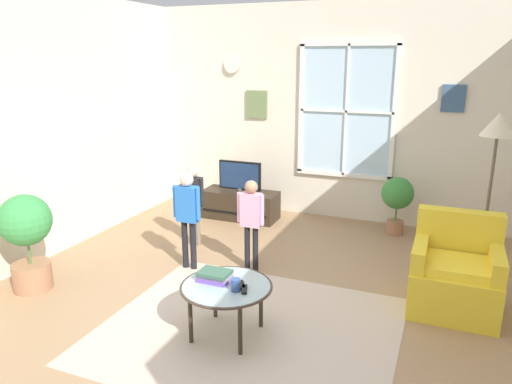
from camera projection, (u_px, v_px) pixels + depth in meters
ground_plane at (244, 318)px, 4.34m from camera, size 5.87×6.81×0.02m
back_wall at (334, 113)px, 6.75m from camera, size 5.27×0.17×2.97m
side_wall_left at (0, 135)px, 4.91m from camera, size 0.12×6.21×2.97m
area_rug at (249, 329)px, 4.14m from camera, size 2.45×2.11×0.01m
tv_stand at (240, 205)px, 6.96m from camera, size 1.08×0.45×0.40m
television at (240, 176)px, 6.84m from camera, size 0.63×0.08×0.43m
armchair at (455, 275)px, 4.42m from camera, size 0.76×0.74×0.87m
coffee_table at (226, 289)px, 3.96m from camera, size 0.76×0.76×0.45m
book_stack at (215, 276)px, 4.03m from camera, size 0.28×0.19×0.08m
cup at (236, 285)px, 3.84m from camera, size 0.08×0.08×0.10m
remote_near_books at (245, 289)px, 3.86m from camera, size 0.09×0.15×0.02m
remote_near_cup at (242, 285)px, 3.93m from camera, size 0.11×0.14×0.02m
person_pink_shirt at (251, 215)px, 5.12m from camera, size 0.30×0.14×1.01m
person_blue_shirt at (188, 209)px, 5.17m from camera, size 0.33×0.15×1.08m
person_black_shirt at (193, 196)px, 5.85m from camera, size 0.30×0.14×1.00m
potted_plant_by_window at (397, 197)px, 6.25m from camera, size 0.41×0.41×0.76m
potted_plant_corner at (27, 233)px, 4.72m from camera, size 0.51×0.51×0.98m
floor_lamp at (496, 143)px, 4.50m from camera, size 0.32×0.32×1.76m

